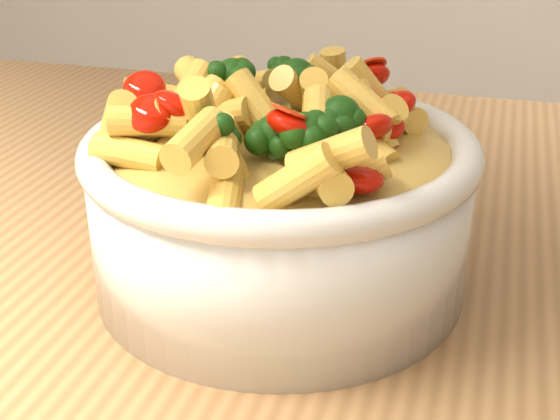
# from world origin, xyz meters

# --- Properties ---
(table) EXTENTS (1.20, 0.80, 0.90)m
(table) POSITION_xyz_m (0.00, 0.00, 0.80)
(table) COLOR #A77747
(table) RESTS_ON ground
(serving_bowl) EXTENTS (0.23, 0.23, 0.10)m
(serving_bowl) POSITION_xyz_m (-0.01, -0.04, 0.95)
(serving_bowl) COLOR silver
(serving_bowl) RESTS_ON table
(pasta_salad) EXTENTS (0.19, 0.19, 0.04)m
(pasta_salad) POSITION_xyz_m (-0.01, -0.04, 1.01)
(pasta_salad) COLOR #F5C84D
(pasta_salad) RESTS_ON serving_bowl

